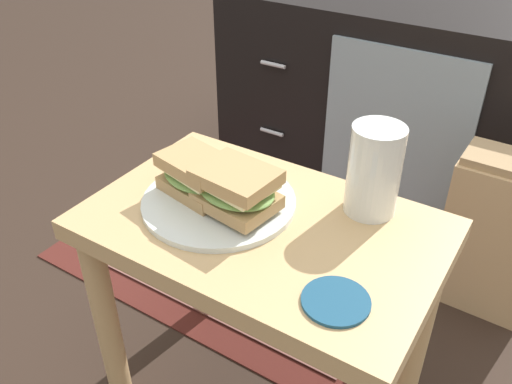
% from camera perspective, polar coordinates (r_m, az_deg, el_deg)
% --- Properties ---
extents(side_table, '(0.56, 0.36, 0.46)m').
position_cam_1_polar(side_table, '(0.91, 0.65, -7.63)').
color(side_table, tan).
rests_on(side_table, ground).
extents(tv_cabinet, '(0.96, 0.46, 0.58)m').
position_cam_1_polar(tv_cabinet, '(1.75, 13.31, 9.99)').
color(tv_cabinet, black).
rests_on(tv_cabinet, ground).
extents(area_rug, '(0.95, 0.78, 0.01)m').
position_cam_1_polar(area_rug, '(1.54, 0.43, -4.96)').
color(area_rug, '#4C1E19').
rests_on(area_rug, ground).
extents(plate, '(0.25, 0.25, 0.01)m').
position_cam_1_polar(plate, '(0.88, -4.08, -1.13)').
color(plate, silver).
rests_on(plate, side_table).
extents(sandwich_front, '(0.14, 0.11, 0.07)m').
position_cam_1_polar(sandwich_front, '(0.89, -6.18, 1.88)').
color(sandwich_front, tan).
rests_on(sandwich_front, plate).
extents(sandwich_back, '(0.14, 0.12, 0.07)m').
position_cam_1_polar(sandwich_back, '(0.83, -2.06, 0.35)').
color(sandwich_back, tan).
rests_on(sandwich_back, plate).
extents(beer_glass, '(0.08, 0.08, 0.15)m').
position_cam_1_polar(beer_glass, '(0.85, 12.36, 2.17)').
color(beer_glass, silver).
rests_on(beer_glass, side_table).
extents(coaster, '(0.09, 0.09, 0.01)m').
position_cam_1_polar(coaster, '(0.72, 8.43, -11.33)').
color(coaster, navy).
rests_on(coaster, side_table).
extents(paper_bag, '(0.22, 0.13, 0.40)m').
position_cam_1_polar(paper_bag, '(1.36, 23.87, -4.18)').
color(paper_bag, tan).
rests_on(paper_bag, ground).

